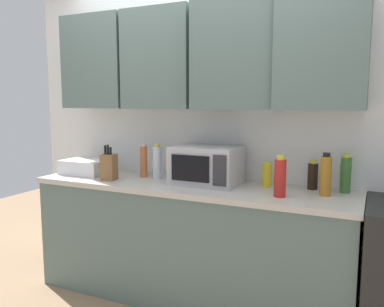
{
  "coord_description": "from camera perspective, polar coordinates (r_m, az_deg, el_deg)",
  "views": [
    {
      "loc": [
        1.24,
        -2.88,
        1.51
      ],
      "look_at": [
        0.0,
        -0.25,
        1.12
      ],
      "focal_mm": 36.82,
      "sensor_mm": 36.0,
      "label": 1
    }
  ],
  "objects": [
    {
      "name": "bottle_amber_vinegar",
      "position": [
        2.68,
        18.8,
        -3.02
      ],
      "size": [
        0.07,
        0.07,
        0.28
      ],
      "color": "#AD701E",
      "rests_on": "counter_run"
    },
    {
      "name": "dish_rack",
      "position": [
        3.43,
        -14.91,
        -1.85
      ],
      "size": [
        0.38,
        0.3,
        0.12
      ],
      "primitive_type": "cube",
      "color": "silver",
      "rests_on": "counter_run"
    },
    {
      "name": "wall_back_with_cabinets",
      "position": [
        3.07,
        1.39,
        8.86
      ],
      "size": [
        3.28,
        0.49,
        2.6
      ],
      "color": "white",
      "rests_on": "ground_plane"
    },
    {
      "name": "counter_run",
      "position": [
        3.05,
        -0.45,
        -12.65
      ],
      "size": [
        2.41,
        0.63,
        0.9
      ],
      "color": "slate",
      "rests_on": "ground_plane"
    },
    {
      "name": "bottle_red_sauce",
      "position": [
        2.57,
        12.63,
        -3.4
      ],
      "size": [
        0.07,
        0.07,
        0.27
      ],
      "color": "red",
      "rests_on": "counter_run"
    },
    {
      "name": "microwave",
      "position": [
        2.9,
        2.12,
        -1.68
      ],
      "size": [
        0.48,
        0.37,
        0.28
      ],
      "color": "#B7B7BC",
      "rests_on": "counter_run"
    },
    {
      "name": "bottle_soy_dark",
      "position": [
        2.85,
        17.09,
        -3.09
      ],
      "size": [
        0.07,
        0.07,
        0.2
      ],
      "color": "black",
      "rests_on": "counter_run"
    },
    {
      "name": "bottle_green_oil",
      "position": [
        2.82,
        21.37,
        -2.84
      ],
      "size": [
        0.07,
        0.07,
        0.26
      ],
      "color": "#386B2D",
      "rests_on": "counter_run"
    },
    {
      "name": "bottle_spice_jar",
      "position": [
        3.19,
        -7.01,
        -1.08
      ],
      "size": [
        0.06,
        0.06,
        0.27
      ],
      "color": "#BC6638",
      "rests_on": "counter_run"
    },
    {
      "name": "bottle_clear_tall",
      "position": [
        3.12,
        -5.05,
        -1.27
      ],
      "size": [
        0.07,
        0.07,
        0.27
      ],
      "color": "silver",
      "rests_on": "counter_run"
    },
    {
      "name": "bottle_yellow_mustard",
      "position": [
        2.86,
        10.8,
        -3.07
      ],
      "size": [
        0.07,
        0.07,
        0.18
      ],
      "color": "gold",
      "rests_on": "counter_run"
    },
    {
      "name": "knife_block",
      "position": [
        3.12,
        -11.92,
        -1.88
      ],
      "size": [
        0.13,
        0.14,
        0.28
      ],
      "color": "brown",
      "rests_on": "counter_run"
    }
  ]
}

